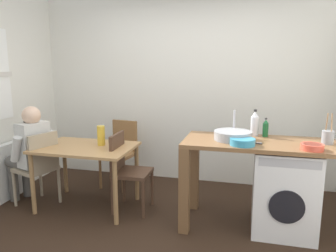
% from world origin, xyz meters
% --- Properties ---
extents(ground_plane, '(5.46, 5.46, 0.00)m').
position_xyz_m(ground_plane, '(0.00, 0.00, 0.00)').
color(ground_plane, black).
extents(wall_back, '(4.60, 0.10, 2.70)m').
position_xyz_m(wall_back, '(0.00, 1.75, 1.35)').
color(wall_back, silver).
rests_on(wall_back, ground_plane).
extents(dining_table, '(1.10, 0.76, 0.74)m').
position_xyz_m(dining_table, '(-0.93, 0.49, 0.64)').
color(dining_table, tan).
rests_on(dining_table, ground_plane).
extents(chair_person_seat, '(0.51, 0.51, 0.90)m').
position_xyz_m(chair_person_seat, '(-1.47, 0.37, 0.51)').
color(chair_person_seat, gray).
rests_on(chair_person_seat, ground_plane).
extents(chair_opposite, '(0.41, 0.41, 0.90)m').
position_xyz_m(chair_opposite, '(-0.45, 0.54, 0.51)').
color(chair_opposite, '#4C3323').
rests_on(chair_opposite, ground_plane).
extents(chair_spare_by_wall, '(0.46, 0.46, 0.90)m').
position_xyz_m(chair_spare_by_wall, '(-0.81, 1.27, 0.51)').
color(chair_spare_by_wall, olive).
rests_on(chair_spare_by_wall, ground_plane).
extents(seated_person, '(0.56, 0.54, 1.20)m').
position_xyz_m(seated_person, '(-1.63, 0.42, 0.67)').
color(seated_person, '#595651').
rests_on(seated_person, ground_plane).
extents(kitchen_counter, '(1.50, 0.68, 0.92)m').
position_xyz_m(kitchen_counter, '(0.79, 0.48, 0.76)').
color(kitchen_counter, brown).
rests_on(kitchen_counter, ground_plane).
extents(washing_machine, '(0.60, 0.61, 0.86)m').
position_xyz_m(washing_machine, '(1.27, 0.48, 0.43)').
color(washing_machine, white).
rests_on(washing_machine, ground_plane).
extents(sink_basin, '(0.38, 0.38, 0.09)m').
position_xyz_m(sink_basin, '(0.74, 0.48, 0.97)').
color(sink_basin, '#9EA0A5').
rests_on(sink_basin, kitchen_counter).
extents(tap, '(0.02, 0.02, 0.28)m').
position_xyz_m(tap, '(0.74, 0.66, 1.06)').
color(tap, '#B2B2B7').
rests_on(tap, kitchen_counter).
extents(bottle_tall_green, '(0.08, 0.08, 0.28)m').
position_xyz_m(bottle_tall_green, '(0.95, 0.74, 1.05)').
color(bottle_tall_green, silver).
rests_on(bottle_tall_green, kitchen_counter).
extents(bottle_squat_brown, '(0.06, 0.06, 0.20)m').
position_xyz_m(bottle_squat_brown, '(1.07, 0.72, 1.01)').
color(bottle_squat_brown, '#19592D').
rests_on(bottle_squat_brown, kitchen_counter).
extents(mixing_bowl, '(0.24, 0.24, 0.07)m').
position_xyz_m(mixing_bowl, '(0.84, 0.28, 0.96)').
color(mixing_bowl, teal).
rests_on(mixing_bowl, kitchen_counter).
extents(utensil_crock, '(0.11, 0.11, 0.30)m').
position_xyz_m(utensil_crock, '(1.63, 0.53, 0.99)').
color(utensil_crock, gray).
rests_on(utensil_crock, kitchen_counter).
extents(colander, '(0.20, 0.20, 0.06)m').
position_xyz_m(colander, '(1.45, 0.26, 0.95)').
color(colander, '#D84C38').
rests_on(colander, kitchen_counter).
extents(vase, '(0.09, 0.09, 0.23)m').
position_xyz_m(vase, '(-0.78, 0.59, 0.86)').
color(vase, gold).
rests_on(vase, dining_table).
extents(scissors, '(0.15, 0.06, 0.01)m').
position_xyz_m(scissors, '(0.95, 0.38, 0.92)').
color(scissors, '#B2B2B7').
rests_on(scissors, kitchen_counter).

